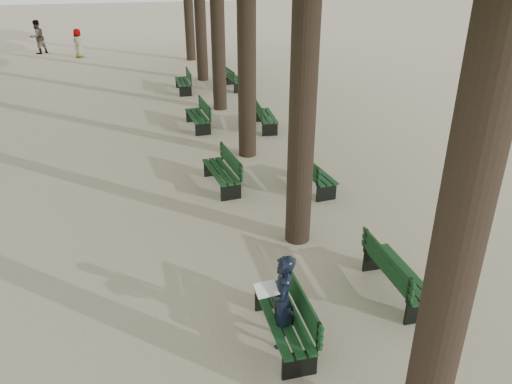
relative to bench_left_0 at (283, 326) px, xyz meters
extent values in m
plane|color=tan|center=(-0.37, -0.13, -0.27)|extent=(120.00, 120.00, 0.00)
cylinder|color=#33261C|center=(1.13, -2.13, 3.48)|extent=(0.52, 0.52, 7.50)
cylinder|color=#33261C|center=(1.13, 2.87, 3.48)|extent=(0.52, 0.52, 7.50)
cylinder|color=#33261C|center=(1.13, 7.87, 3.48)|extent=(0.52, 0.52, 7.50)
cylinder|color=#33261C|center=(1.13, 12.87, 3.48)|extent=(0.52, 0.52, 7.50)
cube|color=black|center=(-0.02, 0.00, -0.05)|extent=(0.55, 1.81, 0.45)
cube|color=black|center=(-0.02, 0.00, 0.18)|extent=(0.57, 1.81, 0.04)
cube|color=black|center=(0.26, 0.01, 0.45)|extent=(0.08, 1.80, 0.40)
cube|color=black|center=(-0.02, 5.78, -0.05)|extent=(0.74, 1.85, 0.45)
cube|color=black|center=(-0.02, 5.78, 0.18)|extent=(0.76, 1.85, 0.04)
cube|color=black|center=(0.26, 5.82, 0.45)|extent=(0.27, 1.79, 0.40)
cube|color=black|center=(-0.02, 10.69, -0.05)|extent=(0.68, 1.84, 0.45)
cube|color=black|center=(-0.02, 10.69, 0.18)|extent=(0.70, 1.84, 0.04)
cube|color=black|center=(0.26, 10.71, 0.45)|extent=(0.20, 1.80, 0.40)
cube|color=black|center=(-0.02, 15.79, -0.05)|extent=(0.54, 1.81, 0.45)
cube|color=black|center=(-0.02, 15.79, 0.18)|extent=(0.56, 1.81, 0.04)
cube|color=black|center=(0.26, 15.79, 0.45)|extent=(0.06, 1.80, 0.40)
cube|color=black|center=(2.28, 0.67, -0.05)|extent=(0.56, 1.81, 0.45)
cube|color=black|center=(2.28, 0.67, 0.18)|extent=(0.58, 1.81, 0.04)
cube|color=black|center=(2.00, 0.66, 0.45)|extent=(0.08, 1.80, 0.40)
cube|color=black|center=(2.28, 5.22, -0.05)|extent=(0.73, 1.85, 0.45)
cube|color=black|center=(2.28, 5.22, 0.18)|extent=(0.75, 1.85, 0.04)
cube|color=black|center=(2.01, 5.19, 0.45)|extent=(0.25, 1.79, 0.40)
cube|color=black|center=(2.28, 10.14, -0.05)|extent=(0.64, 1.83, 0.45)
cube|color=black|center=(2.28, 10.14, 0.18)|extent=(0.66, 1.83, 0.04)
cube|color=black|center=(2.00, 10.16, 0.45)|extent=(0.16, 1.80, 0.40)
cube|color=black|center=(2.28, 15.84, -0.05)|extent=(0.71, 1.84, 0.45)
cube|color=black|center=(2.28, 15.84, 0.18)|extent=(0.73, 1.85, 0.04)
cube|color=black|center=(2.01, 15.81, 0.45)|extent=(0.23, 1.79, 0.40)
imported|color=black|center=(-0.04, -0.05, 0.51)|extent=(0.48, 0.69, 1.56)
cube|color=white|center=(-0.29, -0.05, 0.78)|extent=(0.37, 0.29, 0.12)
imported|color=#262628|center=(-7.46, 26.79, 0.69)|extent=(0.94, 0.92, 1.92)
imported|color=#262628|center=(8.07, 24.23, 0.60)|extent=(1.02, 0.90, 1.74)
imported|color=#262628|center=(-5.02, 25.03, 0.52)|extent=(0.55, 0.84, 1.59)
camera|label=1|loc=(-1.78, -5.80, 5.22)|focal=35.00mm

